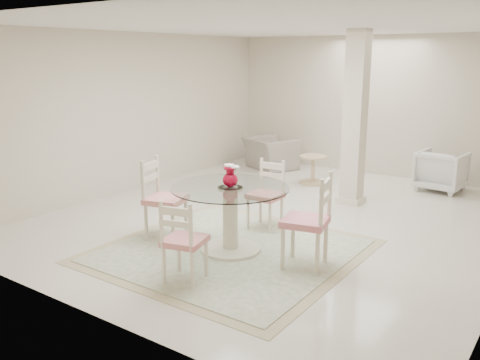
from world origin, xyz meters
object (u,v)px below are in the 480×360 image
Objects in this scene: red_vase at (230,176)px; armchair_white at (441,171)px; dining_table at (230,219)px; dining_chair_east at (312,214)px; dining_chair_south at (182,236)px; recliner_taupe at (270,153)px; dining_chair_west at (160,193)px; dining_chair_north at (268,189)px; column at (355,119)px; side_table at (313,171)px.

armchair_white is (1.33, 4.44, -0.58)m from red_vase.
dining_chair_east is at bearing 6.81° from dining_table.
dining_chair_south is 1.00× the size of recliner_taupe.
dining_chair_west is at bearing 68.46° from armchair_white.
recliner_taupe is at bearing 115.82° from dining_table.
red_vase is at bearing 140.46° from recliner_taupe.
armchair_white reaches higher than recliner_taupe.
armchair_white is (1.21, 5.45, -0.17)m from dining_chair_south.
dining_table is at bearing -96.87° from dining_chair_south.
red_vase reaches higher than dining_chair_south.
dining_chair_east is 1.45m from dining_chair_south.
dining_chair_north is at bearing -97.22° from dining_chair_south.
column is 1.93× the size of dining_table.
dining_chair_west reaches higher than armchair_white.
dining_chair_west is (-1.37, -2.94, -0.74)m from column.
dining_chair_south is (0.12, -1.01, 0.12)m from dining_table.
red_vase reaches higher than dining_chair_north.
dining_chair_east reaches higher than dining_chair_west.
dining_chair_west reaches higher than side_table.
armchair_white reaches higher than side_table.
dining_chair_north is at bearing -140.78° from dining_chair_east.
dining_table is 1.05m from dining_chair_east.
armchair_white is (0.31, 4.32, -0.27)m from dining_chair_east.
red_vase is at bearing -86.63° from dining_chair_north.
dining_chair_north is at bearing -76.46° from side_table.
side_table is at bearing -19.61° from dining_chair_west.
red_vase is 0.27× the size of dining_chair_north.
dining_chair_east reaches higher than dining_table.
dining_table is 0.53m from red_vase.
dining_chair_west reaches higher than dining_chair_north.
column is 3.33m from dining_chair_west.
red_vase is 0.28× the size of dining_chair_south.
armchair_white is 2.23m from side_table.
armchair_white is at bearing -42.42° from dining_chair_west.
dining_table is at bearing -86.66° from dining_chair_north.
dining_chair_west is at bearing 128.00° from recliner_taupe.
dining_chair_west is 3.75m from side_table.
recliner_taupe is 1.91× the size of side_table.
column is 2.99m from recliner_taupe.
column reaches higher than recliner_taupe.
dining_chair_north is 1.03× the size of dining_chair_south.
dining_chair_north is 1.46m from dining_chair_west.
dining_chair_east is 1.15× the size of dining_chair_north.
dining_table is 4.72m from recliner_taupe.
dining_table is 1.40× the size of recliner_taupe.
dining_chair_west is 4.51m from recliner_taupe.
dining_chair_west is 1.16× the size of recliner_taupe.
side_table is (-0.73, 3.59, -0.17)m from dining_table.
dining_chair_north is 1.04× the size of recliner_taupe.
dining_chair_west reaches higher than recliner_taupe.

